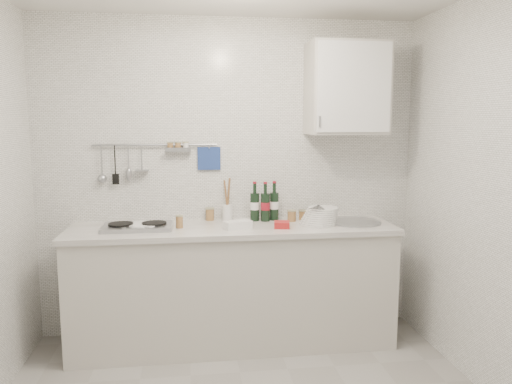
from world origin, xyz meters
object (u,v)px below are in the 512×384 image
at_px(wall_cabinet, 347,89).
at_px(plate_stack_sink, 320,216).
at_px(plate_stack_hob, 143,226).
at_px(wine_bottles, 265,201).
at_px(utensil_crock, 227,210).

bearing_deg(wall_cabinet, plate_stack_sink, -151.05).
bearing_deg(wall_cabinet, plate_stack_hob, -175.43).
bearing_deg(wine_bottles, plate_stack_sink, -24.32).
xyz_separation_m(wall_cabinet, plate_stack_sink, (-0.23, -0.13, -0.97)).
bearing_deg(utensil_crock, wine_bottles, -12.13).
bearing_deg(plate_stack_hob, wine_bottles, 11.02).
bearing_deg(utensil_crock, plate_stack_hob, -159.07).
relative_size(wall_cabinet, plate_stack_sink, 2.27).
bearing_deg(utensil_crock, wall_cabinet, -7.34).
distance_m(plate_stack_hob, plate_stack_sink, 1.33).
height_order(plate_stack_sink, wine_bottles, wine_bottles).
relative_size(plate_stack_sink, wine_bottles, 1.00).
bearing_deg(plate_stack_sink, wall_cabinet, 28.95).
bearing_deg(plate_stack_sink, plate_stack_hob, 179.95).
bearing_deg(plate_stack_sink, utensil_crock, 160.59).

